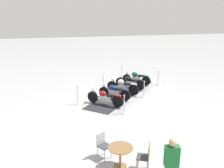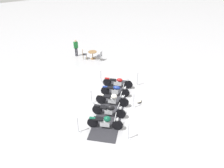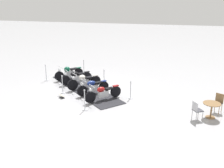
# 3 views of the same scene
# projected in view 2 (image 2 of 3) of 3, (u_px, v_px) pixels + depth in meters

# --- Properties ---
(ground_plane) EXTENTS (80.00, 80.00, 0.00)m
(ground_plane) POSITION_uv_depth(u_px,v_px,m) (112.00, 105.00, 15.00)
(ground_plane) COLOR #B2B2B7
(display_platform) EXTENTS (5.85, 6.09, 0.03)m
(display_platform) POSITION_uv_depth(u_px,v_px,m) (112.00, 105.00, 14.99)
(display_platform) COLOR #28282D
(display_platform) RESTS_ON ground_plane
(motorcycle_forest) EXTENTS (1.69, 1.49, 0.96)m
(motorcycle_forest) POSITION_uv_depth(u_px,v_px,m) (105.00, 122.00, 12.80)
(motorcycle_forest) COLOR black
(motorcycle_forest) RESTS_ON display_platform
(motorcycle_black) EXTENTS (1.58, 1.69, 0.95)m
(motorcycle_black) POSITION_uv_depth(u_px,v_px,m) (109.00, 110.00, 13.77)
(motorcycle_black) COLOR black
(motorcycle_black) RESTS_ON display_platform
(motorcycle_cream) EXTENTS (1.66, 1.69, 1.01)m
(motorcycle_cream) POSITION_uv_depth(u_px,v_px,m) (113.00, 99.00, 14.72)
(motorcycle_cream) COLOR black
(motorcycle_cream) RESTS_ON display_platform
(motorcycle_navy) EXTENTS (1.60, 1.52, 0.92)m
(motorcycle_navy) POSITION_uv_depth(u_px,v_px,m) (115.00, 90.00, 15.72)
(motorcycle_navy) COLOR black
(motorcycle_navy) RESTS_ON display_platform
(motorcycle_maroon) EXTENTS (1.72, 1.68, 0.95)m
(motorcycle_maroon) POSITION_uv_depth(u_px,v_px,m) (118.00, 82.00, 16.69)
(motorcycle_maroon) COLOR black
(motorcycle_maroon) RESTS_ON display_platform
(stanchion_left_mid) EXTENTS (0.32, 0.32, 1.04)m
(stanchion_left_mid) POSITION_uv_depth(u_px,v_px,m) (91.00, 99.00, 15.05)
(stanchion_left_mid) COLOR silver
(stanchion_left_mid) RESTS_ON ground_plane
(stanchion_left_front) EXTENTS (0.29, 0.29, 1.09)m
(stanchion_left_front) POSITION_uv_depth(u_px,v_px,m) (78.00, 127.00, 12.59)
(stanchion_left_front) COLOR silver
(stanchion_left_front) RESTS_ON ground_plane
(stanchion_left_rear) EXTENTS (0.28, 0.28, 1.04)m
(stanchion_left_rear) POSITION_uv_depth(u_px,v_px,m) (101.00, 78.00, 17.46)
(stanchion_left_rear) COLOR silver
(stanchion_left_rear) RESTS_ON ground_plane
(stanchion_right_rear) EXTENTS (0.32, 0.32, 1.11)m
(stanchion_right_rear) POSITION_uv_depth(u_px,v_px,m) (137.00, 81.00, 17.01)
(stanchion_right_rear) COLOR silver
(stanchion_right_rear) RESTS_ON ground_plane
(stanchion_right_front) EXTENTS (0.30, 0.30, 1.15)m
(stanchion_right_front) POSITION_uv_depth(u_px,v_px,m) (128.00, 133.00, 12.13)
(stanchion_right_front) COLOR silver
(stanchion_right_front) RESTS_ON ground_plane
(stanchion_right_mid) EXTENTS (0.28, 0.28, 1.12)m
(stanchion_right_mid) POSITION_uv_depth(u_px,v_px,m) (134.00, 103.00, 14.56)
(stanchion_right_mid) COLOR silver
(stanchion_right_mid) RESTS_ON ground_plane
(info_placard) EXTENTS (0.42, 0.43, 0.18)m
(info_placard) POSITION_uv_depth(u_px,v_px,m) (139.00, 101.00, 15.27)
(info_placard) COLOR #333338
(info_placard) RESTS_ON ground_plane
(cafe_table) EXTENTS (0.83, 0.83, 0.75)m
(cafe_table) POSITION_uv_depth(u_px,v_px,m) (93.00, 53.00, 21.05)
(cafe_table) COLOR olive
(cafe_table) RESTS_ON ground_plane
(cafe_chair_near_table) EXTENTS (0.54, 0.54, 0.97)m
(cafe_chair_near_table) POSITION_uv_depth(u_px,v_px,m) (84.00, 54.00, 21.00)
(cafe_chair_near_table) COLOR olive
(cafe_chair_near_table) RESTS_ON ground_plane
(cafe_chair_across_table) EXTENTS (0.55, 0.55, 0.92)m
(cafe_chair_across_table) POSITION_uv_depth(u_px,v_px,m) (100.00, 55.00, 20.76)
(cafe_chair_across_table) COLOR #B7B7BC
(cafe_chair_across_table) RESTS_ON ground_plane
(bystander_person) EXTENTS (0.44, 0.31, 1.69)m
(bystander_person) POSITION_uv_depth(u_px,v_px,m) (76.00, 46.00, 21.39)
(bystander_person) COLOR #23232D
(bystander_person) RESTS_ON ground_plane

